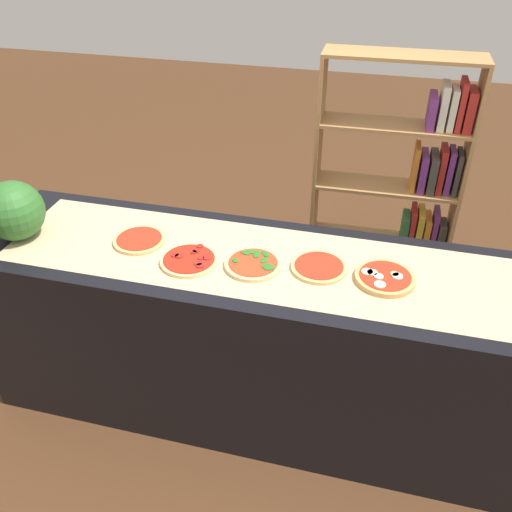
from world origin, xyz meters
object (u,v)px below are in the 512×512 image
at_px(watermelon, 14,211).
at_px(bookshelf, 406,193).
at_px(pizza_plain_0, 139,240).
at_px(pizza_pepperoni_1, 189,260).
at_px(pizza_plain_3, 319,267).
at_px(pizza_mozzarella_4, 385,278).
at_px(pizza_spinach_2, 253,264).

height_order(watermelon, bookshelf, bookshelf).
distance_m(watermelon, bookshelf, 2.09).
bearing_deg(pizza_plain_0, pizza_pepperoni_1, -19.28).
xyz_separation_m(pizza_plain_3, pizza_mozzarella_4, (0.27, -0.01, 0.00)).
relative_size(watermelon, bookshelf, 0.18).
xyz_separation_m(pizza_mozzarella_4, watermelon, (-1.61, -0.07, 0.12)).
height_order(pizza_pepperoni_1, bookshelf, bookshelf).
distance_m(pizza_spinach_2, watermelon, 1.08).
height_order(pizza_mozzarella_4, bookshelf, bookshelf).
relative_size(pizza_spinach_2, watermelon, 0.90).
distance_m(pizza_pepperoni_1, watermelon, 0.82).
bearing_deg(bookshelf, watermelon, -145.01).
xyz_separation_m(pizza_spinach_2, pizza_plain_3, (0.27, 0.04, -0.00)).
bearing_deg(pizza_plain_0, pizza_spinach_2, -5.82).
relative_size(pizza_pepperoni_1, pizza_spinach_2, 1.02).
xyz_separation_m(pizza_spinach_2, bookshelf, (0.62, 1.15, -0.18)).
xyz_separation_m(pizza_plain_3, watermelon, (-1.34, -0.08, 0.12)).
distance_m(pizza_spinach_2, bookshelf, 1.32).
height_order(pizza_pepperoni_1, pizza_spinach_2, pizza_spinach_2).
relative_size(pizza_pepperoni_1, pizza_mozzarella_4, 1.01).
height_order(pizza_plain_3, pizza_mozzarella_4, pizza_mozzarella_4).
bearing_deg(pizza_pepperoni_1, watermelon, 179.67).
xyz_separation_m(pizza_pepperoni_1, pizza_mozzarella_4, (0.80, 0.07, 0.00)).
distance_m(pizza_pepperoni_1, pizza_spinach_2, 0.27).
distance_m(pizza_mozzarella_4, watermelon, 1.62).
bearing_deg(pizza_plain_3, pizza_mozzarella_4, -2.51).
bearing_deg(pizza_spinach_2, bookshelf, 61.74).
relative_size(pizza_plain_3, bookshelf, 0.16).
bearing_deg(watermelon, bookshelf, 34.99).
bearing_deg(bookshelf, pizza_spinach_2, -118.26).
xyz_separation_m(pizza_plain_3, bookshelf, (0.35, 1.11, -0.18)).
bearing_deg(watermelon, pizza_plain_0, 9.41).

